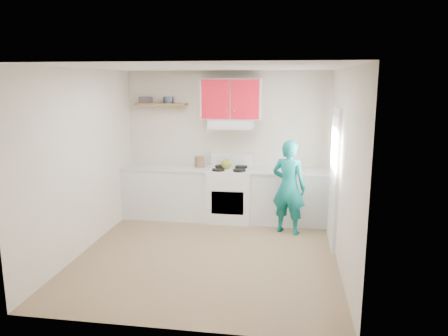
% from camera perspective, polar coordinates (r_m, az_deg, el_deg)
% --- Properties ---
extents(floor, '(3.80, 3.80, 0.00)m').
position_cam_1_polar(floor, '(6.24, -2.16, -11.38)').
color(floor, brown).
rests_on(floor, ground).
extents(ceiling, '(3.60, 3.80, 0.04)m').
position_cam_1_polar(ceiling, '(5.75, -2.36, 13.23)').
color(ceiling, white).
rests_on(ceiling, floor).
extents(back_wall, '(3.60, 0.04, 2.60)m').
position_cam_1_polar(back_wall, '(7.70, 0.40, 3.13)').
color(back_wall, beige).
rests_on(back_wall, floor).
extents(front_wall, '(3.60, 0.04, 2.60)m').
position_cam_1_polar(front_wall, '(4.06, -7.32, -4.78)').
color(front_wall, beige).
rests_on(front_wall, floor).
extents(left_wall, '(0.04, 3.80, 2.60)m').
position_cam_1_polar(left_wall, '(6.44, -18.20, 0.85)').
color(left_wall, beige).
rests_on(left_wall, floor).
extents(right_wall, '(0.04, 3.80, 2.60)m').
position_cam_1_polar(right_wall, '(5.80, 15.50, -0.13)').
color(right_wall, beige).
rests_on(right_wall, floor).
extents(door, '(0.05, 0.85, 2.05)m').
position_cam_1_polar(door, '(6.53, 14.45, -1.24)').
color(door, white).
rests_on(door, floor).
extents(door_glass, '(0.01, 0.55, 0.95)m').
position_cam_1_polar(door_glass, '(6.45, 14.40, 2.45)').
color(door_glass, white).
rests_on(door_glass, door).
extents(counter_left, '(1.52, 0.60, 0.90)m').
position_cam_1_polar(counter_left, '(7.80, -7.52, -3.23)').
color(counter_left, silver).
rests_on(counter_left, floor).
extents(counter_right, '(1.32, 0.60, 0.90)m').
position_cam_1_polar(counter_right, '(7.51, 8.72, -3.86)').
color(counter_right, silver).
rests_on(counter_right, floor).
extents(stove, '(0.76, 0.65, 0.92)m').
position_cam_1_polar(stove, '(7.55, 0.79, -3.57)').
color(stove, white).
rests_on(stove, floor).
extents(range_hood, '(0.76, 0.44, 0.15)m').
position_cam_1_polar(range_hood, '(7.42, 0.93, 5.88)').
color(range_hood, silver).
rests_on(range_hood, back_wall).
extents(upper_cabinets, '(1.02, 0.33, 0.70)m').
position_cam_1_polar(upper_cabinets, '(7.45, 1.00, 9.18)').
color(upper_cabinets, red).
rests_on(upper_cabinets, back_wall).
extents(shelf, '(0.90, 0.30, 0.04)m').
position_cam_1_polar(shelf, '(7.73, -8.31, 8.41)').
color(shelf, brown).
rests_on(shelf, back_wall).
extents(books, '(0.22, 0.17, 0.11)m').
position_cam_1_polar(books, '(7.78, -10.39, 8.90)').
color(books, '#473E43').
rests_on(books, shelf).
extents(tin, '(0.20, 0.20, 0.11)m').
position_cam_1_polar(tin, '(7.70, -7.39, 8.97)').
color(tin, '#333D4C').
rests_on(tin, shelf).
extents(kettle, '(0.20, 0.20, 0.17)m').
position_cam_1_polar(kettle, '(7.48, 0.30, 0.58)').
color(kettle, olive).
rests_on(kettle, stove).
extents(crock, '(0.20, 0.20, 0.21)m').
position_cam_1_polar(crock, '(7.61, -3.31, 0.75)').
color(crock, brown).
rests_on(crock, counter_left).
extents(cutting_board, '(0.35, 0.30, 0.02)m').
position_cam_1_polar(cutting_board, '(7.43, 7.19, -0.35)').
color(cutting_board, olive).
rests_on(cutting_board, counter_right).
extents(silicone_mat, '(0.32, 0.28, 0.01)m').
position_cam_1_polar(silicone_mat, '(7.34, 12.33, -0.72)').
color(silicone_mat, red).
rests_on(silicone_mat, counter_right).
extents(person, '(0.65, 0.54, 1.53)m').
position_cam_1_polar(person, '(6.91, 8.61, -2.53)').
color(person, '#0B6660').
rests_on(person, floor).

